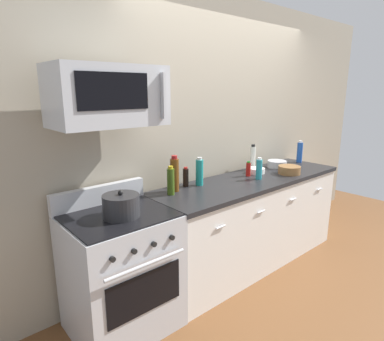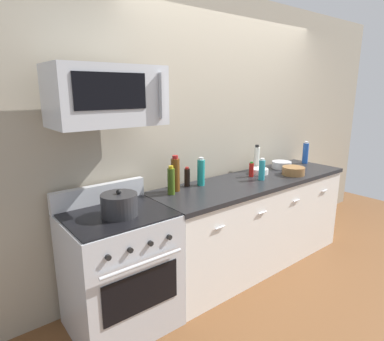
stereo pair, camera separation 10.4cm
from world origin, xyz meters
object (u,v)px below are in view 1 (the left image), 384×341
Objects in this scene: range_oven at (121,271)px; bottle_sparkling_teal at (199,172)px; bottle_soy_sauce_dark at (186,177)px; bowl_steel_prep at (277,164)px; bottle_hot_sauce_red at (248,169)px; bowl_wooden_salad at (289,170)px; bottle_olive_oil at (171,181)px; bowl_white_ceramic at (256,170)px; bottle_vinegar_white at (253,158)px; bottle_soda_blue at (300,152)px; bottle_dish_soap at (259,169)px; microwave at (108,96)px; stockpot at (121,206)px; bottle_wine_amber at (175,174)px.

range_oven is 1.12m from bottle_sparkling_teal.
bottle_soy_sauce_dark reaches higher than bowl_steel_prep.
bowl_wooden_salad is (0.40, -0.23, -0.03)m from bottle_hot_sauce_red.
bottle_olive_oil is 0.94× the size of bottle_sparkling_teal.
bowl_wooden_salad is 0.35m from bowl_white_ceramic.
bottle_vinegar_white is 0.75m from bottle_soda_blue.
microwave is at bearing 175.99° from bottle_dish_soap.
bottle_hot_sauce_red is (0.73, -0.14, -0.01)m from bottle_soy_sauce_dark.
bottle_vinegar_white is at bearing 169.73° from bottle_soda_blue.
range_oven is 1.64m from bottle_hot_sauce_red.
bowl_wooden_salad reaches higher than bowl_steel_prep.
bottle_soda_blue reaches higher than bottle_sparkling_teal.
bottle_olive_oil is at bearing 179.43° from bottle_soda_blue.
stockpot is at bearing -175.30° from bowl_steel_prep.
bottle_vinegar_white is 1.07× the size of bottle_sparkling_teal.
bowl_wooden_salad is (0.42, -0.08, -0.06)m from bottle_dish_soap.
bottle_olive_oil is 1.07× the size of bowl_wooden_salad.
bottle_sparkling_teal is at bearing 158.53° from bottle_dish_soap.
bottle_soda_blue reaches higher than range_oven.
bottle_soy_sauce_dark is 0.14m from bottle_sparkling_teal.
bottle_vinegar_white is 1.22× the size of bowl_wooden_salad.
bottle_sparkling_teal is (-1.59, 0.07, -0.00)m from bottle_soda_blue.
bottle_sparkling_teal is at bearing 175.39° from bowl_white_ceramic.
bowl_wooden_salad is at bearing -10.80° from bottle_dish_soap.
bottle_sparkling_teal reaches higher than bowl_white_ceramic.
bowl_wooden_salad is at bearing -5.48° from microwave.
bowl_steel_prep is (0.15, 0.26, -0.00)m from bowl_wooden_salad.
bottle_soy_sauce_dark is 0.73× the size of bottle_olive_oil.
bowl_steel_prep is at bearing -20.58° from bottle_vinegar_white.
microwave is 2.34× the size of bottle_wine_amber.
microwave reaches higher than bowl_white_ceramic.
range_oven is 6.92× the size of bottle_hot_sauce_red.
range_oven is 1.44× the size of microwave.
microwave reaches higher than bottle_soy_sauce_dark.
bottle_hot_sauce_red is 0.60× the size of stockpot.
bottle_olive_oil is at bearing -157.33° from bottle_soy_sauce_dark.
bottle_hot_sauce_red is at bearing 5.09° from stockpot.
bottle_wine_amber is at bearing 11.27° from microwave.
bottle_hot_sauce_red is at bearing -171.68° from bowl_white_ceramic.
bottle_wine_amber is at bearing 33.13° from bottle_olive_oil.
bottle_olive_oil is at bearing -174.69° from bottle_vinegar_white.
bowl_wooden_salad is at bearing -157.58° from bottle_soda_blue.
bowl_wooden_salad is (1.95, -0.14, 0.50)m from range_oven.
bottle_olive_oil reaches higher than bottle_dish_soap.
bottle_hot_sauce_red is (1.55, 0.04, -0.76)m from microwave.
bottle_sparkling_teal is 0.97m from stockpot.
bottle_vinegar_white is 0.89× the size of bottle_wine_amber.
microwave is 3.45× the size of bowl_steel_prep.
bottle_olive_oil is 0.98m from bottle_hot_sauce_red.
microwave is 1.94m from bottle_vinegar_white.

